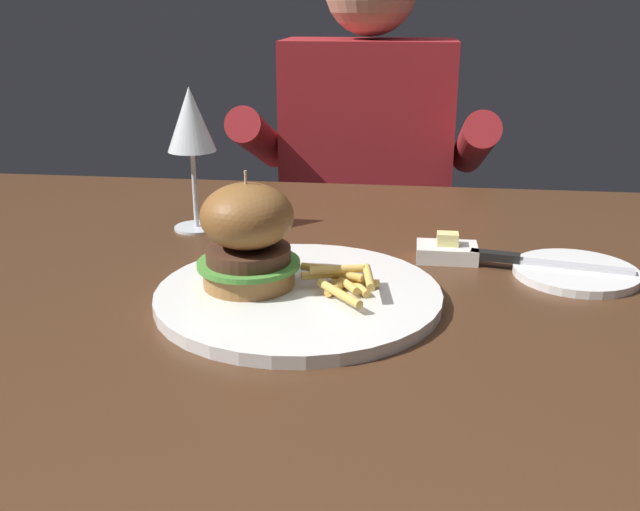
# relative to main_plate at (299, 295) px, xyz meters

# --- Properties ---
(dining_table) EXTENTS (1.29, 0.92, 0.74)m
(dining_table) POSITION_rel_main_plate_xyz_m (-0.05, 0.09, -0.09)
(dining_table) COLOR #472B19
(dining_table) RESTS_ON ground
(main_plate) EXTENTS (0.31, 0.31, 0.01)m
(main_plate) POSITION_rel_main_plate_xyz_m (0.00, 0.00, 0.00)
(main_plate) COLOR white
(main_plate) RESTS_ON dining_table
(burger_sandwich) EXTENTS (0.11, 0.11, 0.13)m
(burger_sandwich) POSITION_rel_main_plate_xyz_m (-0.06, 0.01, 0.06)
(burger_sandwich) COLOR #9E6B38
(burger_sandwich) RESTS_ON main_plate
(fries_pile) EXTENTS (0.09, 0.10, 0.03)m
(fries_pile) POSITION_rel_main_plate_xyz_m (0.05, 0.01, 0.02)
(fries_pile) COLOR #EABC5B
(fries_pile) RESTS_ON main_plate
(wine_glass) EXTENTS (0.07, 0.07, 0.20)m
(wine_glass) POSITION_rel_main_plate_xyz_m (-0.19, 0.25, 0.14)
(wine_glass) COLOR silver
(wine_glass) RESTS_ON dining_table
(bread_plate) EXTENTS (0.15, 0.15, 0.01)m
(bread_plate) POSITION_rel_main_plate_xyz_m (0.32, 0.12, -0.00)
(bread_plate) COLOR white
(bread_plate) RESTS_ON dining_table
(table_knife) EXTENTS (0.19, 0.05, 0.01)m
(table_knife) POSITION_rel_main_plate_xyz_m (0.27, 0.13, 0.01)
(table_knife) COLOR silver
(table_knife) RESTS_ON bread_plate
(butter_dish) EXTENTS (0.08, 0.05, 0.04)m
(butter_dish) POSITION_rel_main_plate_xyz_m (0.17, 0.16, 0.00)
(butter_dish) COLOR white
(butter_dish) RESTS_ON dining_table
(diner_person) EXTENTS (0.51, 0.36, 1.18)m
(diner_person) POSITION_rel_main_plate_xyz_m (0.02, 0.82, -0.18)
(diner_person) COLOR #282833
(diner_person) RESTS_ON ground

